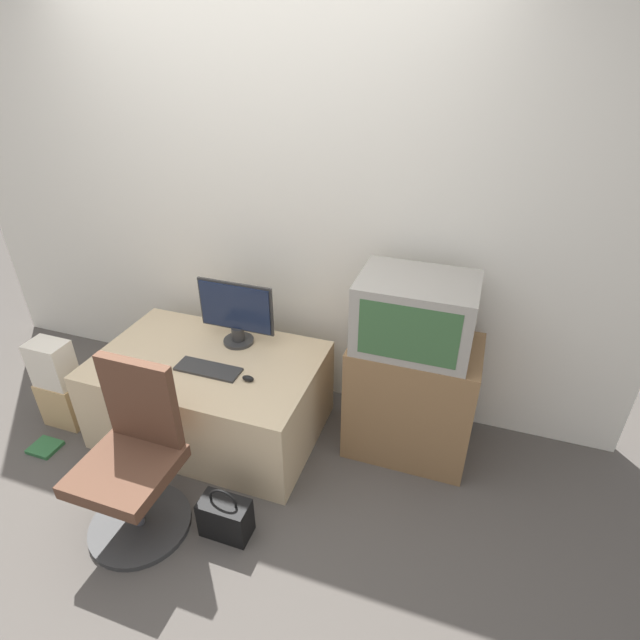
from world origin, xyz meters
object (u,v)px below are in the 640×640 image
(mouse, at_px, (248,378))
(office_chair, at_px, (134,465))
(handbag, at_px, (225,517))
(main_monitor, at_px, (236,313))
(cardboard_box_lower, at_px, (65,402))
(crt_tv, at_px, (415,314))
(book, at_px, (45,447))
(keyboard, at_px, (208,369))

(mouse, bearing_deg, office_chair, -117.74)
(office_chair, distance_m, handbag, 0.51)
(main_monitor, relative_size, cardboard_box_lower, 1.56)
(mouse, height_order, cardboard_box_lower, mouse)
(crt_tv, bearing_deg, book, -159.92)
(mouse, distance_m, cardboard_box_lower, 1.30)
(main_monitor, bearing_deg, keyboard, -95.42)
(crt_tv, height_order, cardboard_box_lower, crt_tv)
(keyboard, height_order, handbag, keyboard)
(mouse, height_order, handbag, mouse)
(main_monitor, height_order, keyboard, main_monitor)
(crt_tv, bearing_deg, cardboard_box_lower, -166.75)
(crt_tv, bearing_deg, handbag, -128.49)
(crt_tv, distance_m, book, 2.32)
(main_monitor, distance_m, crt_tv, 1.06)
(keyboard, relative_size, book, 2.29)
(mouse, bearing_deg, book, -161.59)
(mouse, height_order, crt_tv, crt_tv)
(mouse, bearing_deg, handbag, -78.45)
(main_monitor, bearing_deg, book, -142.96)
(crt_tv, relative_size, handbag, 1.97)
(crt_tv, xyz_separation_m, office_chair, (-1.13, -0.94, -0.54))
(mouse, distance_m, handbag, 0.70)
(mouse, distance_m, office_chair, 0.70)
(main_monitor, xyz_separation_m, office_chair, (-0.09, -0.94, -0.35))
(keyboard, bearing_deg, book, -156.22)
(crt_tv, xyz_separation_m, cardboard_box_lower, (-2.05, -0.48, -0.76))
(keyboard, xyz_separation_m, crt_tv, (1.07, 0.32, 0.38))
(cardboard_box_lower, relative_size, handbag, 1.01)
(crt_tv, bearing_deg, office_chair, -140.27)
(office_chair, bearing_deg, crt_tv, 39.73)
(handbag, bearing_deg, mouse, 101.55)
(keyboard, xyz_separation_m, handbag, (0.37, -0.56, -0.42))
(main_monitor, height_order, office_chair, main_monitor)
(cardboard_box_lower, bearing_deg, mouse, 6.72)
(main_monitor, xyz_separation_m, crt_tv, (1.04, 0.00, 0.19))
(keyboard, bearing_deg, office_chair, -95.76)
(main_monitor, bearing_deg, mouse, -55.90)
(keyboard, xyz_separation_m, mouse, (0.26, -0.02, 0.01))
(mouse, xyz_separation_m, handbag, (0.11, -0.55, -0.43))
(office_chair, distance_m, cardboard_box_lower, 1.05)
(book, bearing_deg, office_chair, -13.38)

